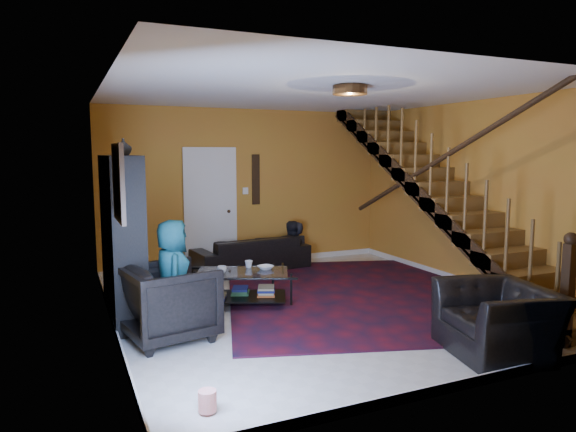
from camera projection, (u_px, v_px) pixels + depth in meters
name	position (u px, v px, depth m)	size (l,w,h in m)	color
floor	(316.00, 304.00, 6.90)	(5.50, 5.50, 0.00)	beige
room	(195.00, 288.00, 7.57)	(5.50, 5.50, 5.50)	#B86D28
staircase	(445.00, 196.00, 7.58)	(0.95, 5.02, 3.18)	brown
bookshelf	(122.00, 239.00, 6.36)	(0.35, 1.80, 2.00)	black
door	(211.00, 211.00, 8.97)	(0.82, 0.05, 2.05)	silver
framed_picture	(118.00, 183.00, 4.84)	(0.04, 0.74, 0.74)	maroon
wall_hanging	(256.00, 179.00, 9.25)	(0.14, 0.03, 0.90)	black
ceiling_fixture	(350.00, 90.00, 5.84)	(0.40, 0.40, 0.10)	#3F2814
rug	(360.00, 293.00, 7.40)	(3.73, 4.26, 0.02)	#440C17
sofa	(251.00, 253.00, 8.91)	(2.00, 0.78, 0.58)	black
armchair_left	(170.00, 302.00, 5.57)	(0.89, 0.92, 0.83)	black
armchair_right	(498.00, 320.00, 5.18)	(1.07, 0.94, 0.70)	black
person_adult_a	(296.00, 256.00, 9.33)	(0.45, 0.30, 1.24)	black
person_adult_b	(291.00, 255.00, 9.28)	(0.61, 0.48, 1.26)	black
person_child	(173.00, 275.00, 5.86)	(0.63, 0.41, 1.28)	#1B5B67
coffee_table	(243.00, 286.00, 6.84)	(1.38, 1.11, 0.46)	black
cup_a	(222.00, 270.00, 6.73)	(0.12, 0.12, 0.09)	#999999
cup_b	(249.00, 264.00, 7.06)	(0.11, 0.11, 0.10)	#999999
bowl	(266.00, 267.00, 6.96)	(0.21, 0.21, 0.05)	#999999
vase	(123.00, 147.00, 5.77)	(0.18, 0.18, 0.19)	#999999
popcorn_bucket	(207.00, 401.00, 4.01)	(0.14, 0.14, 0.17)	red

